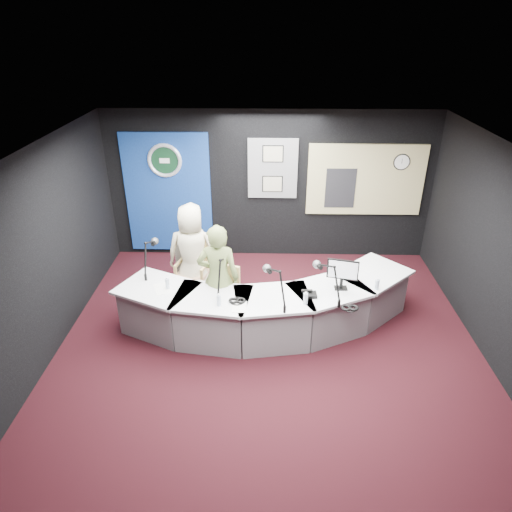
{
  "coord_description": "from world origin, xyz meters",
  "views": [
    {
      "loc": [
        -0.06,
        -5.09,
        4.2
      ],
      "look_at": [
        -0.2,
        0.8,
        1.1
      ],
      "focal_mm": 32.0,
      "sensor_mm": 36.0,
      "label": 1
    }
  ],
  "objects_px": {
    "broadcast_desk": "(266,307)",
    "armchair_right": "(219,296)",
    "armchair_left": "(194,272)",
    "person_woman": "(218,278)",
    "person_man": "(192,253)"
  },
  "relations": [
    {
      "from": "armchair_left",
      "to": "armchair_right",
      "type": "relative_size",
      "value": 0.89
    },
    {
      "from": "armchair_left",
      "to": "armchair_right",
      "type": "height_order",
      "value": "armchair_right"
    },
    {
      "from": "armchair_right",
      "to": "armchair_left",
      "type": "bearing_deg",
      "value": 142.51
    },
    {
      "from": "broadcast_desk",
      "to": "armchair_left",
      "type": "height_order",
      "value": "armchair_left"
    },
    {
      "from": "armchair_left",
      "to": "person_woman",
      "type": "xyz_separation_m",
      "value": [
        0.5,
        -0.83,
        0.37
      ]
    },
    {
      "from": "armchair_left",
      "to": "person_woman",
      "type": "height_order",
      "value": "person_woman"
    },
    {
      "from": "armchair_left",
      "to": "person_woman",
      "type": "relative_size",
      "value": 0.56
    },
    {
      "from": "person_woman",
      "to": "person_man",
      "type": "bearing_deg",
      "value": -56.17
    },
    {
      "from": "person_woman",
      "to": "armchair_right",
      "type": "bearing_deg",
      "value": -0.0
    },
    {
      "from": "armchair_left",
      "to": "person_man",
      "type": "xyz_separation_m",
      "value": [
        0.0,
        0.0,
        0.36
      ]
    },
    {
      "from": "broadcast_desk",
      "to": "armchair_right",
      "type": "height_order",
      "value": "armchair_right"
    },
    {
      "from": "armchair_right",
      "to": "person_man",
      "type": "xyz_separation_m",
      "value": [
        -0.5,
        0.83,
        0.3
      ]
    },
    {
      "from": "broadcast_desk",
      "to": "armchair_left",
      "type": "xyz_separation_m",
      "value": [
        -1.2,
        0.87,
        0.09
      ]
    },
    {
      "from": "person_woman",
      "to": "broadcast_desk",
      "type": "bearing_deg",
      "value": 178.92
    },
    {
      "from": "broadcast_desk",
      "to": "person_man",
      "type": "xyz_separation_m",
      "value": [
        -1.2,
        0.87,
        0.45
      ]
    }
  ]
}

